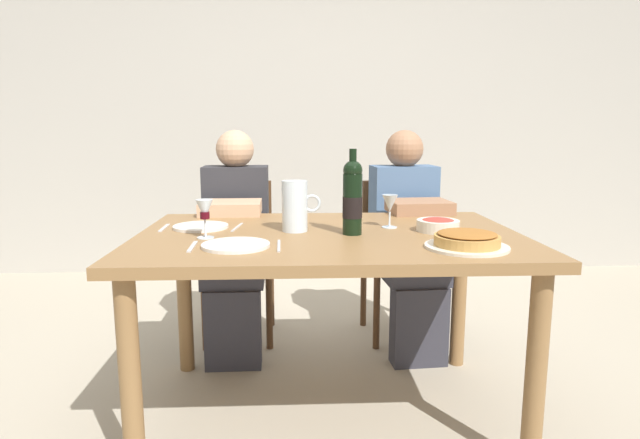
# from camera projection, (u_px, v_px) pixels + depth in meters

# --- Properties ---
(ground_plane) EXTENTS (8.00, 8.00, 0.00)m
(ground_plane) POSITION_uv_depth(u_px,v_px,m) (329.00, 410.00, 2.21)
(ground_plane) COLOR #B2A893
(back_wall) EXTENTS (8.00, 0.10, 2.80)m
(back_wall) POSITION_uv_depth(u_px,v_px,m) (312.00, 99.00, 4.22)
(back_wall) COLOR #B2ADA3
(back_wall) RESTS_ON ground
(dining_table) EXTENTS (1.50, 1.00, 0.76)m
(dining_table) POSITION_uv_depth(u_px,v_px,m) (329.00, 256.00, 2.09)
(dining_table) COLOR olive
(dining_table) RESTS_ON ground
(wine_bottle) EXTENTS (0.08, 0.08, 0.33)m
(wine_bottle) POSITION_uv_depth(u_px,v_px,m) (352.00, 198.00, 2.03)
(wine_bottle) COLOR black
(wine_bottle) RESTS_ON dining_table
(water_pitcher) EXTENTS (0.16, 0.10, 0.20)m
(water_pitcher) POSITION_uv_depth(u_px,v_px,m) (295.00, 209.00, 2.10)
(water_pitcher) COLOR silver
(water_pitcher) RESTS_ON dining_table
(baked_tart) EXTENTS (0.29, 0.29, 0.06)m
(baked_tart) POSITION_uv_depth(u_px,v_px,m) (467.00, 240.00, 1.81)
(baked_tart) COLOR silver
(baked_tart) RESTS_ON dining_table
(salad_bowl) EXTENTS (0.17, 0.17, 0.05)m
(salad_bowl) POSITION_uv_depth(u_px,v_px,m) (438.00, 224.00, 2.11)
(salad_bowl) COLOR silver
(salad_bowl) RESTS_ON dining_table
(wine_glass_left_diner) EXTENTS (0.07, 0.07, 0.14)m
(wine_glass_left_diner) POSITION_uv_depth(u_px,v_px,m) (390.00, 205.00, 2.17)
(wine_glass_left_diner) COLOR silver
(wine_glass_left_diner) RESTS_ON dining_table
(wine_glass_right_diner) EXTENTS (0.06, 0.06, 0.15)m
(wine_glass_right_diner) POSITION_uv_depth(u_px,v_px,m) (205.00, 212.00, 1.96)
(wine_glass_right_diner) COLOR silver
(wine_glass_right_diner) RESTS_ON dining_table
(dinner_plate_left_setting) EXTENTS (0.23, 0.23, 0.01)m
(dinner_plate_left_setting) POSITION_uv_depth(u_px,v_px,m) (201.00, 227.00, 2.18)
(dinner_plate_left_setting) COLOR white
(dinner_plate_left_setting) RESTS_ON dining_table
(dinner_plate_right_setting) EXTENTS (0.24, 0.24, 0.01)m
(dinner_plate_right_setting) POSITION_uv_depth(u_px,v_px,m) (236.00, 245.00, 1.83)
(dinner_plate_right_setting) COLOR white
(dinner_plate_right_setting) RESTS_ON dining_table
(fork_left_setting) EXTENTS (0.02, 0.16, 0.00)m
(fork_left_setting) POSITION_uv_depth(u_px,v_px,m) (164.00, 228.00, 2.17)
(fork_left_setting) COLOR silver
(fork_left_setting) RESTS_ON dining_table
(knife_left_setting) EXTENTS (0.03, 0.18, 0.00)m
(knife_left_setting) POSITION_uv_depth(u_px,v_px,m) (237.00, 227.00, 2.18)
(knife_left_setting) COLOR silver
(knife_left_setting) RESTS_ON dining_table
(knife_right_setting) EXTENTS (0.02, 0.18, 0.00)m
(knife_right_setting) POSITION_uv_depth(u_px,v_px,m) (279.00, 246.00, 1.84)
(knife_right_setting) COLOR silver
(knife_right_setting) RESTS_ON dining_table
(spoon_right_setting) EXTENTS (0.02, 0.16, 0.00)m
(spoon_right_setting) POSITION_uv_depth(u_px,v_px,m) (192.00, 247.00, 1.82)
(spoon_right_setting) COLOR silver
(spoon_right_setting) RESTS_ON dining_table
(chair_left) EXTENTS (0.41, 0.41, 0.87)m
(chair_left) POSITION_uv_depth(u_px,v_px,m) (240.00, 248.00, 2.98)
(chair_left) COLOR brown
(chair_left) RESTS_ON ground
(diner_left) EXTENTS (0.34, 0.51, 1.16)m
(diner_left) POSITION_uv_depth(u_px,v_px,m) (235.00, 236.00, 2.73)
(diner_left) COLOR #2D2D33
(diner_left) RESTS_ON ground
(chair_right) EXTENTS (0.43, 0.43, 0.87)m
(chair_right) POSITION_uv_depth(u_px,v_px,m) (396.00, 247.00, 3.01)
(chair_right) COLOR brown
(chair_right) RESTS_ON ground
(diner_right) EXTENTS (0.36, 0.52, 1.16)m
(diner_right) POSITION_uv_depth(u_px,v_px,m) (408.00, 235.00, 2.76)
(diner_right) COLOR #4C6B93
(diner_right) RESTS_ON ground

